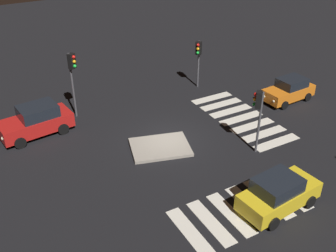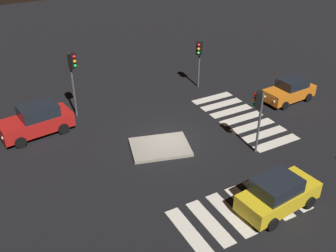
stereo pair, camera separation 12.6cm
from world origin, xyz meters
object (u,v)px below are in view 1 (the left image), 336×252
traffic_island (160,147)px  traffic_light_west (72,70)px  car_red (36,121)px  traffic_light_north (198,53)px  car_orange (289,90)px  traffic_light_east (258,107)px  car_yellow (279,193)px

traffic_island → traffic_light_west: traffic_light_west is taller
car_red → traffic_light_north: 12.59m
car_orange → traffic_island: bearing=1.7°
traffic_light_east → traffic_light_west: bearing=-7.3°
car_orange → traffic_light_north: bearing=-52.0°
car_orange → traffic_light_west: 15.16m
car_yellow → traffic_light_east: (2.17, 4.37, 2.02)m
car_yellow → traffic_light_north: traffic_light_north is taller
car_orange → traffic_light_north: 7.09m
traffic_island → car_orange: size_ratio=1.00×
car_red → traffic_light_west: traffic_light_west is taller
car_red → traffic_light_east: 13.37m
car_yellow → car_red: (-8.33, 12.42, 0.06)m
car_yellow → traffic_light_west: 14.66m
car_orange → traffic_light_north: size_ratio=1.08×
traffic_island → traffic_light_east: bearing=-32.1°
car_red → car_orange: bearing=159.2°
car_red → car_yellow: bearing=116.7°
traffic_island → traffic_light_west: 7.57m
traffic_island → car_red: 7.87m
car_red → traffic_light_north: bearing=177.4°
traffic_light_east → traffic_light_west: 11.80m
traffic_light_east → car_red: bearing=5.1°
car_orange → car_red: (-16.95, 4.12, 0.11)m
car_yellow → car_orange: car_yellow is taller
car_red → traffic_light_east: (10.50, -8.05, 1.96)m
car_orange → car_red: bearing=-17.3°
car_red → traffic_light_west: size_ratio=1.03×
traffic_light_north → traffic_light_west: bearing=-44.4°
traffic_island → car_red: (-5.89, 5.16, 0.85)m
traffic_light_east → traffic_light_west: (-7.61, 9.01, 0.47)m
car_yellow → traffic_island: bearing=102.9°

